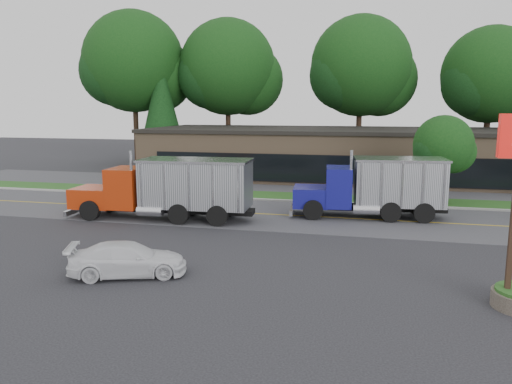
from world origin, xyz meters
TOP-DOWN VIEW (x-y plane):
  - ground at (0.00, 0.00)m, footprint 140.00×140.00m
  - road at (0.00, 9.00)m, footprint 60.00×8.00m
  - center_line at (0.00, 9.00)m, footprint 60.00×0.12m
  - curb at (0.00, 13.20)m, footprint 60.00×0.30m
  - grass_verge at (0.00, 15.00)m, footprint 60.00×3.40m
  - far_parking at (0.00, 20.00)m, footprint 60.00×7.00m
  - strip_mall at (2.00, 26.00)m, footprint 32.00×12.00m
  - tree_far_a at (-19.82, 32.14)m, footprint 11.51×10.83m
  - tree_far_b at (-9.83, 34.13)m, footprint 10.88×10.24m
  - tree_far_c at (4.16, 34.13)m, footprint 10.73×10.10m
  - tree_far_d at (16.15, 33.11)m, footprint 9.58×9.01m
  - evergreen_left at (-16.00, 30.00)m, footprint 5.01×5.01m
  - tree_verge at (10.06, 15.05)m, footprint 3.98×3.74m
  - dump_truck_red at (-4.98, 6.52)m, footprint 10.34×3.15m
  - dump_truck_blue at (6.01, 9.68)m, footprint 8.55×3.43m
  - rally_car at (-2.86, -2.61)m, footprint 4.59×3.13m

SIDE VIEW (x-z plane):
  - ground at x=0.00m, z-range 0.00..0.00m
  - road at x=0.00m, z-range -0.01..0.01m
  - center_line at x=0.00m, z-range 0.00..0.00m
  - curb at x=0.00m, z-range -0.06..0.06m
  - grass_verge at x=0.00m, z-range -0.01..0.01m
  - far_parking at x=0.00m, z-range -0.01..0.01m
  - rally_car at x=-2.86m, z-range 0.00..1.24m
  - dump_truck_blue at x=6.01m, z-range 0.13..3.49m
  - dump_truck_red at x=-4.98m, z-range 0.13..3.49m
  - strip_mall at x=2.00m, z-range 0.00..4.00m
  - tree_verge at x=10.06m, z-range 0.77..6.44m
  - evergreen_left at x=-16.00m, z-range 0.56..11.95m
  - tree_far_d at x=16.15m, z-range 1.89..15.55m
  - tree_far_c at x=4.16m, z-range 2.12..17.42m
  - tree_far_b at x=-9.83m, z-range 2.14..17.66m
  - tree_far_a at x=-19.82m, z-range 2.27..18.69m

